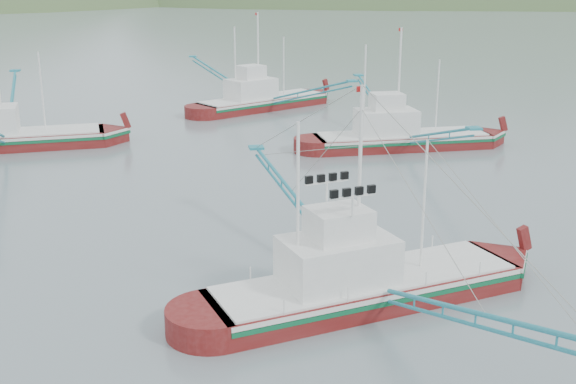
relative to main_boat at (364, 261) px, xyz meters
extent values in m
plane|color=slate|center=(-2.22, 1.35, -2.02)|extent=(1200.00, 1200.00, 0.00)
cube|color=#5C0E0D|center=(0.15, 0.04, -1.83)|extent=(15.17, 7.52, 1.95)
cube|color=silver|center=(0.15, 0.04, -0.99)|extent=(14.91, 7.52, 0.21)
cube|color=#0C5732|center=(0.15, 0.04, -1.24)|extent=(14.91, 7.54, 0.21)
cube|color=silver|center=(0.15, 0.04, -0.80)|extent=(14.41, 7.14, 0.12)
cube|color=silver|center=(-1.26, -0.33, 0.23)|extent=(5.52, 4.27, 2.15)
cube|color=silver|center=(-1.26, -0.33, 1.99)|extent=(3.00, 2.73, 1.37)
cylinder|color=white|center=(-0.32, -0.08, 3.55)|extent=(0.16, 0.16, 8.79)
cylinder|color=white|center=(-3.15, -0.83, 2.89)|extent=(0.14, 0.14, 7.48)
cylinder|color=white|center=(2.99, 0.79, 2.23)|extent=(0.12, 0.12, 6.16)
cube|color=#5C0E0D|center=(-22.21, 34.68, -1.80)|extent=(16.62, 6.08, 2.17)
cube|color=silver|center=(-22.21, 34.68, -0.88)|extent=(16.31, 6.13, 0.24)
cube|color=#0C5732|center=(-22.21, 34.68, -1.15)|extent=(16.31, 6.15, 0.24)
cube|color=silver|center=(-22.21, 34.68, -0.67)|extent=(15.79, 5.77, 0.13)
cylinder|color=white|center=(-18.98, 35.03, 2.69)|extent=(0.13, 0.13, 6.82)
cube|color=#5C0E0D|center=(11.37, 29.20, -1.82)|extent=(15.12, 4.44, 2.00)
cube|color=silver|center=(11.37, 29.20, -0.97)|extent=(14.83, 4.51, 0.22)
cube|color=#0C5732|center=(11.37, 29.20, -1.22)|extent=(14.83, 4.53, 0.22)
cube|color=silver|center=(11.37, 29.20, -0.77)|extent=(14.37, 4.22, 0.12)
cube|color=silver|center=(9.87, 29.16, 0.28)|extent=(5.10, 3.35, 2.20)
cube|color=silver|center=(9.87, 29.16, 2.08)|extent=(2.67, 2.28, 1.40)
cylinder|color=white|center=(10.87, 29.18, 3.68)|extent=(0.16, 0.16, 9.01)
cylinder|color=white|center=(7.87, 29.10, 3.01)|extent=(0.14, 0.14, 7.66)
cylinder|color=white|center=(14.38, 29.29, 2.33)|extent=(0.12, 0.12, 6.31)
cube|color=#5C0E0D|center=(1.96, 49.96, -1.81)|extent=(15.42, 11.39, 2.06)
cube|color=silver|center=(1.96, 49.96, -0.94)|extent=(15.20, 11.30, 0.23)
cube|color=#0C5732|center=(1.96, 49.96, -1.20)|extent=(15.21, 11.32, 0.23)
cube|color=silver|center=(1.96, 49.96, -0.73)|extent=(14.65, 10.82, 0.12)
cube|color=silver|center=(0.63, 49.18, 0.35)|extent=(6.11, 5.45, 2.27)
cube|color=silver|center=(0.63, 49.18, 2.21)|extent=(3.46, 3.31, 1.44)
cylinder|color=white|center=(1.51, 49.70, 3.85)|extent=(0.16, 0.16, 9.28)
cylinder|color=white|center=(-1.15, 48.14, 3.16)|extent=(0.14, 0.14, 7.89)
cylinder|color=white|center=(4.63, 51.53, 2.46)|extent=(0.12, 0.12, 6.49)
camera|label=1|loc=(-8.27, -29.09, 12.33)|focal=45.00mm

